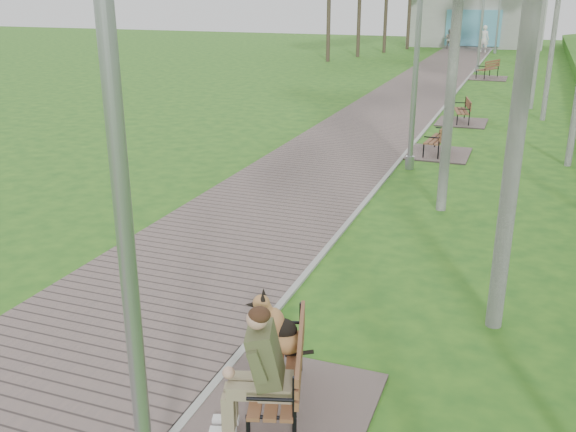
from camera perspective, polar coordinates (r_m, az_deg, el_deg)
name	(u,v)px	position (r m, az deg, el deg)	size (l,w,h in m)	color
walkway	(396,106)	(25.41, 9.62, 9.62)	(3.50, 67.00, 0.04)	#685854
kerb	(443,109)	(25.15, 13.58, 9.26)	(0.10, 67.00, 0.05)	#999993
building_north	(477,20)	(54.31, 16.44, 16.40)	(10.00, 5.20, 4.00)	#9E9E99
bench_main	(270,376)	(6.93, -1.58, -13.99)	(1.90, 2.11, 1.66)	#685854
bench_second	(437,147)	(18.12, 13.08, 5.96)	(1.69, 1.88, 1.04)	#685854
bench_third	(461,117)	(22.68, 15.13, 8.45)	(1.62, 1.80, 0.99)	#685854
bench_far	(487,74)	(34.60, 17.28, 11.94)	(1.86, 2.07, 1.14)	#685854
lamp_post_near	(126,243)	(4.69, -14.22, -2.30)	(0.22, 0.22, 5.56)	gray
lamp_post_second	(416,60)	(16.02, 11.34, 13.43)	(0.22, 0.22, 5.75)	gray
lamp_post_third	(482,20)	(36.91, 16.86, 16.36)	(0.23, 0.23, 5.85)	gray
lamp_post_far	(499,14)	(48.35, 18.24, 16.67)	(0.22, 0.22, 5.61)	gray
pedestrian_near	(484,39)	(48.68, 17.03, 14.81)	(0.69, 0.45, 1.89)	white
pedestrian_far	(449,39)	(50.73, 14.14, 15.00)	(0.72, 0.56, 1.49)	gray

